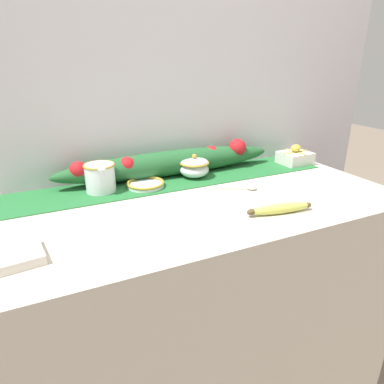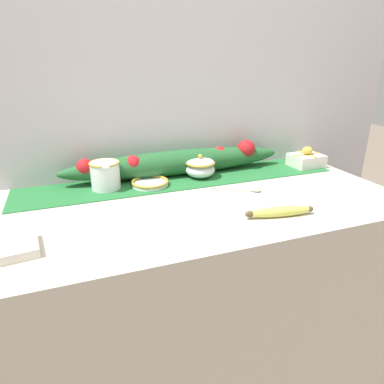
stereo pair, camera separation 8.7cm
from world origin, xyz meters
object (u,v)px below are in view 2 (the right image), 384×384
at_px(gift_box, 306,160).
at_px(banana, 280,212).
at_px(cream_pitcher, 105,174).
at_px(napkin_stack, 12,248).
at_px(spoon, 252,191).
at_px(small_dish, 150,183).
at_px(sugar_bowl, 200,167).

bearing_deg(gift_box, banana, -135.31).
relative_size(cream_pitcher, napkin_stack, 1.05).
bearing_deg(spoon, banana, -65.05).
relative_size(small_dish, gift_box, 1.01).
bearing_deg(napkin_stack, spoon, 11.47).
bearing_deg(napkin_stack, banana, -4.31).
xyz_separation_m(sugar_bowl, banana, (0.09, -0.43, -0.03)).
relative_size(cream_pitcher, gift_box, 0.93).
relative_size(sugar_bowl, banana, 0.54).
relative_size(cream_pitcher, sugar_bowl, 1.08).
bearing_deg(spoon, napkin_stack, -136.12).
bearing_deg(spoon, small_dish, -176.96).
bearing_deg(sugar_bowl, cream_pitcher, 179.83).
height_order(sugar_bowl, napkin_stack, sugar_bowl).
bearing_deg(gift_box, napkin_stack, -163.26).
relative_size(small_dish, spoon, 0.85).
relative_size(sugar_bowl, gift_box, 0.86).
bearing_deg(cream_pitcher, small_dish, -9.33).
xyz_separation_m(sugar_bowl, gift_box, (0.50, -0.02, -0.01)).
distance_m(cream_pitcher, spoon, 0.55).
bearing_deg(spoon, cream_pitcher, -171.04).
bearing_deg(small_dish, cream_pitcher, 170.67).
bearing_deg(gift_box, spoon, -153.42).
height_order(napkin_stack, gift_box, gift_box).
xyz_separation_m(small_dish, spoon, (0.34, -0.19, -0.01)).
distance_m(cream_pitcher, napkin_stack, 0.47).
relative_size(cream_pitcher, spoon, 0.78).
bearing_deg(sugar_bowl, banana, -77.85).
relative_size(sugar_bowl, spoon, 0.72).
bearing_deg(banana, napkin_stack, 175.69).
height_order(cream_pitcher, small_dish, cream_pitcher).
xyz_separation_m(cream_pitcher, banana, (0.47, -0.43, -0.04)).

